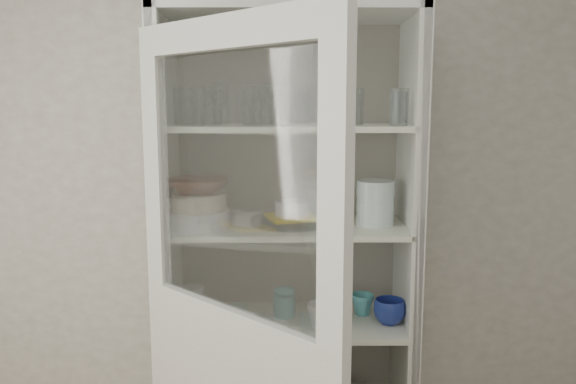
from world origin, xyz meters
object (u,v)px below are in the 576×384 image
at_px(goblet_2, 299,105).
at_px(teal_jar, 285,303).
at_px(goblet_1, 265,102).
at_px(yellow_trivet, 292,217).
at_px(cream_bowl, 199,201).
at_px(mug_blue, 389,312).
at_px(goblet_0, 220,105).
at_px(grey_bowl_stack, 375,203).
at_px(white_ramekin, 292,208).
at_px(goblet_3, 341,104).
at_px(plate_stack_front, 199,218).
at_px(pantry_cabinet, 288,295).
at_px(white_canister, 193,300).
at_px(glass_platter, 292,221).
at_px(measuring_cups, 257,322).
at_px(plate_stack_back, 192,210).
at_px(cupboard_door, 234,377).
at_px(terracotta_bowl, 199,185).
at_px(mug_white, 320,315).
at_px(mug_teal, 362,304).

distance_m(goblet_2, teal_jar, 0.83).
bearing_deg(goblet_1, yellow_trivet, -35.95).
height_order(cream_bowl, mug_blue, cream_bowl).
distance_m(goblet_0, grey_bowl_stack, 0.75).
bearing_deg(white_ramekin, teal_jar, 165.93).
xyz_separation_m(goblet_3, grey_bowl_stack, (0.13, -0.13, -0.39)).
xyz_separation_m(goblet_3, plate_stack_front, (-0.57, -0.16, -0.44)).
relative_size(goblet_0, yellow_trivet, 0.80).
distance_m(goblet_2, cream_bowl, 0.56).
height_order(goblet_0, white_ramekin, goblet_0).
relative_size(pantry_cabinet, white_canister, 17.68).
xyz_separation_m(yellow_trivet, teal_jar, (-0.03, 0.01, -0.37)).
relative_size(glass_platter, measuring_cups, 3.73).
xyz_separation_m(plate_stack_back, white_canister, (0.01, -0.07, -0.38)).
relative_size(yellow_trivet, mug_blue, 1.47).
bearing_deg(cupboard_door, goblet_0, 142.99).
height_order(terracotta_bowl, mug_white, terracotta_bowl).
xyz_separation_m(cupboard_door, goblet_2, (0.22, 0.61, 0.86)).
distance_m(plate_stack_front, mug_teal, 0.78).
height_order(pantry_cabinet, terracotta_bowl, pantry_cabinet).
bearing_deg(terracotta_bowl, yellow_trivet, 11.30).
relative_size(plate_stack_back, teal_jar, 2.10).
relative_size(terracotta_bowl, white_ramekin, 1.76).
height_order(goblet_2, white_ramekin, goblet_2).
xyz_separation_m(glass_platter, mug_white, (0.11, -0.12, -0.36)).
xyz_separation_m(goblet_0, terracotta_bowl, (-0.07, -0.16, -0.31)).
bearing_deg(yellow_trivet, pantry_cabinet, 108.21).
bearing_deg(white_canister, mug_white, -15.89).
relative_size(cupboard_door, mug_white, 18.44).
height_order(yellow_trivet, mug_blue, yellow_trivet).
distance_m(goblet_1, measuring_cups, 0.89).
height_order(pantry_cabinet, goblet_1, pantry_cabinet).
xyz_separation_m(white_ramekin, mug_teal, (0.30, 0.02, -0.42)).
bearing_deg(goblet_1, white_ramekin, -35.95).
height_order(teal_jar, white_canister, white_canister).
xyz_separation_m(cupboard_door, mug_teal, (0.49, 0.57, 0.03)).
xyz_separation_m(teal_jar, white_canister, (-0.39, 0.03, 0.00)).
xyz_separation_m(goblet_2, goblet_3, (0.17, 0.02, 0.00)).
distance_m(terracotta_bowl, measuring_cups, 0.59).
height_order(goblet_2, glass_platter, goblet_2).
relative_size(terracotta_bowl, grey_bowl_stack, 1.33).
bearing_deg(teal_jar, cream_bowl, -166.50).
relative_size(cream_bowl, yellow_trivet, 1.14).
bearing_deg(teal_jar, cupboard_door, -106.06).
height_order(goblet_3, mug_teal, goblet_3).
distance_m(white_ramekin, white_canister, 0.58).
xyz_separation_m(glass_platter, white_ramekin, (0.00, 0.00, 0.05)).
height_order(plate_stack_front, grey_bowl_stack, grey_bowl_stack).
height_order(mug_white, teal_jar, teal_jar).
bearing_deg(goblet_1, grey_bowl_stack, -14.83).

